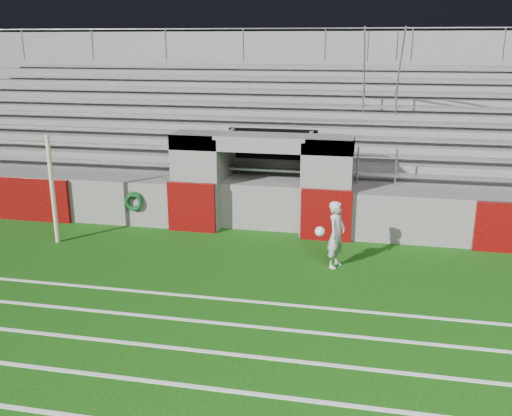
# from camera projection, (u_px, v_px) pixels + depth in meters

# --- Properties ---
(ground) EXTENTS (90.00, 90.00, 0.00)m
(ground) POSITION_uv_depth(u_px,v_px,m) (230.00, 279.00, 12.34)
(ground) COLOR #12450B
(ground) RESTS_ON ground
(field_post) EXTENTS (0.11, 0.11, 2.77)m
(field_post) POSITION_uv_depth(u_px,v_px,m) (52.00, 190.00, 14.23)
(field_post) COLOR beige
(field_post) RESTS_ON ground
(stadium_structure) EXTENTS (26.00, 8.48, 5.42)m
(stadium_structure) POSITION_uv_depth(u_px,v_px,m) (287.00, 147.00, 19.40)
(stadium_structure) COLOR slate
(stadium_structure) RESTS_ON ground
(goalkeeper_with_ball) EXTENTS (0.73, 0.65, 1.54)m
(goalkeeper_with_ball) POSITION_uv_depth(u_px,v_px,m) (336.00, 234.00, 12.82)
(goalkeeper_with_ball) COLOR #B3B7BE
(goalkeeper_with_ball) RESTS_ON ground
(hose_coil) EXTENTS (0.50, 0.14, 0.54)m
(hose_coil) POSITION_uv_depth(u_px,v_px,m) (134.00, 201.00, 15.54)
(hose_coil) COLOR #0B3B12
(hose_coil) RESTS_ON ground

